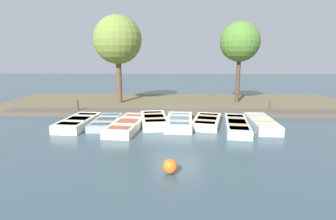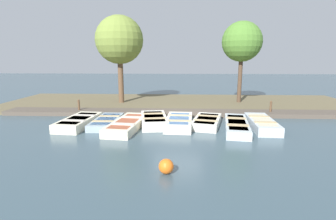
{
  "view_description": "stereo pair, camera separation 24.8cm",
  "coord_description": "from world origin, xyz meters",
  "px_view_note": "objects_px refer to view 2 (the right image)",
  "views": [
    {
      "loc": [
        13.0,
        -0.14,
        3.18
      ],
      "look_at": [
        0.37,
        -0.48,
        0.65
      ],
      "focal_mm": 28.0,
      "sensor_mm": 36.0,
      "label": 1
    },
    {
      "loc": [
        12.99,
        0.11,
        3.18
      ],
      "look_at": [
        0.37,
        -0.48,
        0.65
      ],
      "focal_mm": 28.0,
      "sensor_mm": 36.0,
      "label": 2
    }
  ],
  "objects_px": {
    "rowboat_0": "(79,122)",
    "buoy": "(166,166)",
    "rowboat_5": "(207,121)",
    "rowboat_7": "(262,123)",
    "mooring_post_near": "(79,107)",
    "park_tree_left": "(242,42)",
    "rowboat_1": "(107,122)",
    "rowboat_2": "(127,124)",
    "rowboat_6": "(237,125)",
    "rowboat_4": "(179,122)",
    "rowboat_3": "(154,120)",
    "park_tree_far_left": "(119,40)",
    "mooring_post_far": "(271,108)"
  },
  "relations": [
    {
      "from": "mooring_post_near",
      "to": "rowboat_6",
      "type": "bearing_deg",
      "value": 70.42
    },
    {
      "from": "rowboat_5",
      "to": "park_tree_far_left",
      "type": "distance_m",
      "value": 8.77
    },
    {
      "from": "mooring_post_near",
      "to": "park_tree_left",
      "type": "height_order",
      "value": "park_tree_left"
    },
    {
      "from": "rowboat_5",
      "to": "rowboat_1",
      "type": "bearing_deg",
      "value": -74.99
    },
    {
      "from": "rowboat_3",
      "to": "rowboat_6",
      "type": "distance_m",
      "value": 3.88
    },
    {
      "from": "rowboat_6",
      "to": "rowboat_7",
      "type": "distance_m",
      "value": 1.25
    },
    {
      "from": "rowboat_5",
      "to": "rowboat_7",
      "type": "bearing_deg",
      "value": 94.26
    },
    {
      "from": "mooring_post_near",
      "to": "rowboat_3",
      "type": "bearing_deg",
      "value": 63.49
    },
    {
      "from": "mooring_post_far",
      "to": "rowboat_0",
      "type": "bearing_deg",
      "value": -74.48
    },
    {
      "from": "rowboat_6",
      "to": "buoy",
      "type": "distance_m",
      "value": 5.57
    },
    {
      "from": "rowboat_2",
      "to": "mooring_post_far",
      "type": "relative_size",
      "value": 4.37
    },
    {
      "from": "rowboat_1",
      "to": "rowboat_2",
      "type": "distance_m",
      "value": 1.27
    },
    {
      "from": "rowboat_1",
      "to": "rowboat_6",
      "type": "distance_m",
      "value": 6.11
    },
    {
      "from": "rowboat_2",
      "to": "buoy",
      "type": "distance_m",
      "value": 5.12
    },
    {
      "from": "park_tree_far_left",
      "to": "rowboat_2",
      "type": "bearing_deg",
      "value": 14.9
    },
    {
      "from": "buoy",
      "to": "park_tree_left",
      "type": "height_order",
      "value": "park_tree_left"
    },
    {
      "from": "rowboat_2",
      "to": "mooring_post_near",
      "type": "distance_m",
      "value": 4.56
    },
    {
      "from": "rowboat_0",
      "to": "rowboat_4",
      "type": "height_order",
      "value": "rowboat_0"
    },
    {
      "from": "rowboat_3",
      "to": "rowboat_5",
      "type": "xyz_separation_m",
      "value": [
        0.01,
        2.55,
        -0.04
      ]
    },
    {
      "from": "park_tree_far_left",
      "to": "rowboat_4",
      "type": "bearing_deg",
      "value": 34.92
    },
    {
      "from": "rowboat_2",
      "to": "park_tree_left",
      "type": "xyz_separation_m",
      "value": [
        -6.77,
        6.5,
        4.02
      ]
    },
    {
      "from": "rowboat_2",
      "to": "rowboat_3",
      "type": "distance_m",
      "value": 1.36
    },
    {
      "from": "rowboat_2",
      "to": "rowboat_5",
      "type": "distance_m",
      "value": 3.76
    },
    {
      "from": "rowboat_1",
      "to": "park_tree_far_left",
      "type": "height_order",
      "value": "park_tree_far_left"
    },
    {
      "from": "mooring_post_near",
      "to": "park_tree_left",
      "type": "distance_m",
      "value": 11.26
    },
    {
      "from": "rowboat_4",
      "to": "mooring_post_far",
      "type": "bearing_deg",
      "value": 119.12
    },
    {
      "from": "rowboat_0",
      "to": "rowboat_3",
      "type": "bearing_deg",
      "value": 102.02
    },
    {
      "from": "buoy",
      "to": "rowboat_6",
      "type": "bearing_deg",
      "value": 148.27
    },
    {
      "from": "rowboat_4",
      "to": "rowboat_1",
      "type": "bearing_deg",
      "value": -87.77
    },
    {
      "from": "rowboat_7",
      "to": "mooring_post_near",
      "type": "height_order",
      "value": "mooring_post_near"
    },
    {
      "from": "rowboat_4",
      "to": "rowboat_7",
      "type": "relative_size",
      "value": 0.96
    },
    {
      "from": "rowboat_7",
      "to": "rowboat_5",
      "type": "bearing_deg",
      "value": -95.77
    },
    {
      "from": "mooring_post_far",
      "to": "park_tree_far_left",
      "type": "distance_m",
      "value": 10.44
    },
    {
      "from": "rowboat_6",
      "to": "mooring_post_near",
      "type": "height_order",
      "value": "mooring_post_near"
    },
    {
      "from": "rowboat_4",
      "to": "buoy",
      "type": "relative_size",
      "value": 7.1
    },
    {
      "from": "rowboat_1",
      "to": "rowboat_5",
      "type": "height_order",
      "value": "rowboat_5"
    },
    {
      "from": "rowboat_1",
      "to": "rowboat_5",
      "type": "bearing_deg",
      "value": 91.57
    },
    {
      "from": "park_tree_left",
      "to": "rowboat_6",
      "type": "bearing_deg",
      "value": -12.92
    },
    {
      "from": "rowboat_0",
      "to": "park_tree_left",
      "type": "xyz_separation_m",
      "value": [
        -6.48,
        8.88,
        4.0
      ]
    },
    {
      "from": "rowboat_1",
      "to": "buoy",
      "type": "height_order",
      "value": "buoy"
    },
    {
      "from": "rowboat_4",
      "to": "park_tree_left",
      "type": "height_order",
      "value": "park_tree_left"
    },
    {
      "from": "rowboat_6",
      "to": "rowboat_1",
      "type": "bearing_deg",
      "value": -86.43
    },
    {
      "from": "rowboat_4",
      "to": "park_tree_far_left",
      "type": "distance_m",
      "value": 8.16
    },
    {
      "from": "rowboat_0",
      "to": "mooring_post_far",
      "type": "relative_size",
      "value": 3.63
    },
    {
      "from": "rowboat_2",
      "to": "park_tree_left",
      "type": "bearing_deg",
      "value": 142.89
    },
    {
      "from": "rowboat_1",
      "to": "buoy",
      "type": "relative_size",
      "value": 6.77
    },
    {
      "from": "rowboat_5",
      "to": "buoy",
      "type": "bearing_deg",
      "value": -3.92
    },
    {
      "from": "rowboat_0",
      "to": "buoy",
      "type": "bearing_deg",
      "value": 46.12
    },
    {
      "from": "rowboat_4",
      "to": "rowboat_5",
      "type": "xyz_separation_m",
      "value": [
        -0.21,
        1.33,
        -0.02
      ]
    },
    {
      "from": "rowboat_0",
      "to": "rowboat_7",
      "type": "distance_m",
      "value": 8.54
    }
  ]
}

